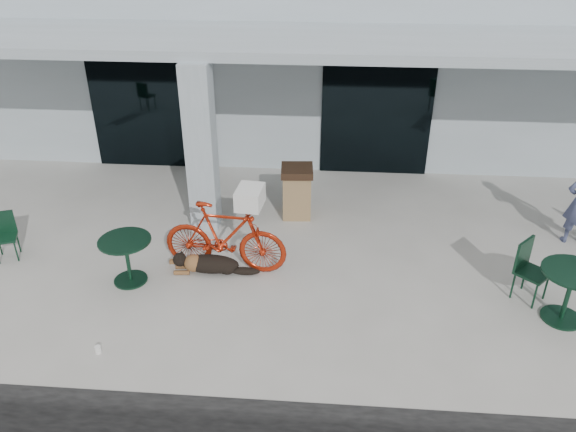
# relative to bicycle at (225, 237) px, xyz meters

# --- Properties ---
(ground) EXTENTS (80.00, 80.00, 0.00)m
(ground) POSITION_rel_bicycle_xyz_m (0.86, -0.84, -0.62)
(ground) COLOR #B7B4AD
(ground) RESTS_ON ground
(building) EXTENTS (22.00, 7.00, 4.50)m
(building) POSITION_rel_bicycle_xyz_m (0.86, 7.66, 1.63)
(building) COLOR #ABB8C2
(building) RESTS_ON ground
(storefront_glass_left) EXTENTS (2.80, 0.06, 2.70)m
(storefront_glass_left) POSITION_rel_bicycle_xyz_m (-2.34, 4.14, 0.73)
(storefront_glass_left) COLOR black
(storefront_glass_left) RESTS_ON ground
(storefront_glass_right) EXTENTS (2.40, 0.06, 2.70)m
(storefront_glass_right) POSITION_rel_bicycle_xyz_m (2.66, 4.14, 0.73)
(storefront_glass_right) COLOR black
(storefront_glass_right) RESTS_ON ground
(column) EXTENTS (0.50, 0.50, 3.12)m
(column) POSITION_rel_bicycle_xyz_m (-0.64, 1.46, 0.94)
(column) COLOR #ABB8C2
(column) RESTS_ON ground
(overhang) EXTENTS (22.00, 2.80, 0.18)m
(overhang) POSITION_rel_bicycle_xyz_m (0.86, 2.76, 2.59)
(overhang) COLOR #ABB8C2
(overhang) RESTS_ON column
(bicycle) EXTENTS (2.11, 0.78, 1.24)m
(bicycle) POSITION_rel_bicycle_xyz_m (0.00, 0.00, 0.00)
(bicycle) COLOR #A7240D
(bicycle) RESTS_ON ground
(laundry_basket) EXTENTS (0.44, 0.57, 0.31)m
(laundry_basket) POSITION_rel_bicycle_xyz_m (0.45, -0.04, 0.78)
(laundry_basket) COLOR white
(laundry_basket) RESTS_ON bicycle
(dog) EXTENTS (1.13, 0.46, 0.37)m
(dog) POSITION_rel_bicycle_xyz_m (-0.24, -0.14, -0.44)
(dog) COLOR black
(dog) RESTS_ON ground
(cup_near_dog) EXTENTS (0.12, 0.12, 0.11)m
(cup_near_dog) POSITION_rel_bicycle_xyz_m (-1.41, -2.17, -0.57)
(cup_near_dog) COLOR white
(cup_near_dog) RESTS_ON ground
(cafe_table_near) EXTENTS (1.00, 1.00, 0.78)m
(cafe_table_near) POSITION_rel_bicycle_xyz_m (-1.51, -0.47, -0.23)
(cafe_table_near) COLOR #133624
(cafe_table_near) RESTS_ON ground
(cafe_chair_near) EXTENTS (0.50, 0.52, 0.83)m
(cafe_chair_near) POSITION_rel_bicycle_xyz_m (-3.83, 0.03, -0.20)
(cafe_chair_near) COLOR #133624
(cafe_chair_near) RESTS_ON ground
(cafe_table_far) EXTENTS (0.98, 0.98, 0.85)m
(cafe_table_far) POSITION_rel_bicycle_xyz_m (5.20, -0.92, -0.19)
(cafe_table_far) COLOR #133624
(cafe_table_far) RESTS_ON ground
(cafe_chair_far_a) EXTENTS (0.66, 0.66, 0.98)m
(cafe_chair_far_a) POSITION_rel_bicycle_xyz_m (4.84, -0.45, -0.13)
(cafe_chair_far_a) COLOR #133624
(cafe_chair_far_a) RESTS_ON ground
(trash_receptacle) EXTENTS (0.64, 0.64, 1.03)m
(trash_receptacle) POSITION_rel_bicycle_xyz_m (1.06, 1.96, -0.11)
(trash_receptacle) COLOR olive
(trash_receptacle) RESTS_ON ground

